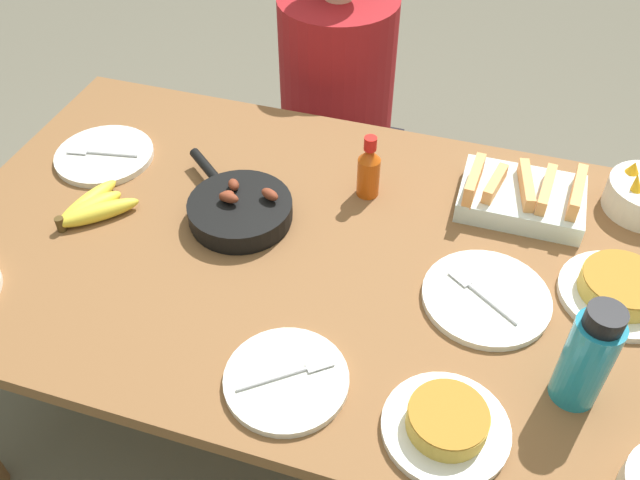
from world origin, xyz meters
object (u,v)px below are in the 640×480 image
object	(u,v)px
frittata_plate_center	(446,424)
frittata_plate_side	(620,289)
hot_sauce_bottle	(369,170)
empty_plate_near_front	(486,298)
melon_tray	(522,196)
water_bottle	(588,357)
banana_bunch	(91,208)
empty_plate_far_right	(286,380)
person_figure	(336,130)
empty_plate_far_left	(104,155)
skillet	(240,209)

from	to	relation	value
frittata_plate_center	frittata_plate_side	xyz separation A→B (m)	(0.28, 0.41, 0.00)
frittata_plate_side	hot_sauce_bottle	world-z (taller)	hot_sauce_bottle
empty_plate_near_front	hot_sauce_bottle	xyz separation A→B (m)	(-0.31, 0.25, 0.06)
melon_tray	empty_plate_near_front	bearing A→B (deg)	-96.72
empty_plate_near_front	water_bottle	bearing A→B (deg)	-44.70
banana_bunch	frittata_plate_center	bearing A→B (deg)	-19.47
empty_plate_far_right	person_figure	world-z (taller)	person_figure
empty_plate_far_left	empty_plate_far_right	world-z (taller)	same
skillet	empty_plate_far_right	size ratio (longest dim) A/B	1.37
frittata_plate_center	hot_sauce_bottle	world-z (taller)	hot_sauce_bottle
banana_bunch	melon_tray	xyz separation A→B (m)	(0.93, 0.32, 0.01)
banana_bunch	water_bottle	world-z (taller)	water_bottle
melon_tray	empty_plate_far_right	xyz separation A→B (m)	(-0.36, -0.62, -0.03)
empty_plate_far_left	empty_plate_near_front	bearing A→B (deg)	-10.89
melon_tray	frittata_plate_center	xyz separation A→B (m)	(-0.06, -0.63, -0.01)
frittata_plate_side	banana_bunch	bearing A→B (deg)	-175.08
banana_bunch	skillet	size ratio (longest dim) A/B	0.63
banana_bunch	empty_plate_far_right	bearing A→B (deg)	-27.17
melon_tray	banana_bunch	bearing A→B (deg)	-160.96
empty_plate_far_left	water_bottle	world-z (taller)	water_bottle
water_bottle	person_figure	bearing A→B (deg)	126.29
empty_plate_far_left	water_bottle	size ratio (longest dim) A/B	1.08
banana_bunch	frittata_plate_side	xyz separation A→B (m)	(1.15, 0.10, 0.00)
skillet	water_bottle	bearing A→B (deg)	-158.74
banana_bunch	empty_plate_far_right	size ratio (longest dim) A/B	0.86
empty_plate_far_right	hot_sauce_bottle	bearing A→B (deg)	89.43
frittata_plate_center	empty_plate_near_front	distance (m)	0.32
hot_sauce_bottle	person_figure	size ratio (longest dim) A/B	0.14
frittata_plate_center	hot_sauce_bottle	distance (m)	0.64
skillet	hot_sauce_bottle	distance (m)	0.31
hot_sauce_bottle	frittata_plate_side	bearing A→B (deg)	-16.30
skillet	water_bottle	world-z (taller)	water_bottle
empty_plate_far_right	hot_sauce_bottle	xyz separation A→B (m)	(0.01, 0.56, 0.06)
banana_bunch	person_figure	bearing A→B (deg)	67.69
banana_bunch	person_figure	distance (m)	0.94
frittata_plate_side	empty_plate_far_right	world-z (taller)	frittata_plate_side
frittata_plate_center	empty_plate_near_front	size ratio (longest dim) A/B	0.85
skillet	empty_plate_near_front	size ratio (longest dim) A/B	1.20
banana_bunch	water_bottle	size ratio (longest dim) A/B	0.87
empty_plate_far_left	water_bottle	xyz separation A→B (m)	(1.16, -0.36, 0.10)
person_figure	water_bottle	bearing A→B (deg)	-53.71
person_figure	empty_plate_near_front	bearing A→B (deg)	-55.95
skillet	empty_plate_near_front	distance (m)	0.57
frittata_plate_side	hot_sauce_bottle	xyz separation A→B (m)	(-0.57, 0.17, 0.05)
melon_tray	hot_sauce_bottle	xyz separation A→B (m)	(-0.35, -0.06, 0.04)
frittata_plate_side	empty_plate_far_left	bearing A→B (deg)	175.37
water_bottle	person_figure	xyz separation A→B (m)	(-0.73, 0.99, -0.35)
empty_plate_far_left	person_figure	xyz separation A→B (m)	(0.43, 0.63, -0.25)
melon_tray	empty_plate_far_left	bearing A→B (deg)	-173.14
banana_bunch	frittata_plate_center	size ratio (longest dim) A/B	0.89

